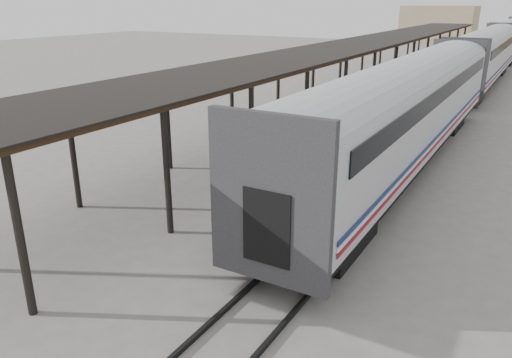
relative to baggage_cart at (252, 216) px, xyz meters
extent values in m
plane|color=slate|center=(-0.95, 0.87, -0.65)|extent=(160.00, 160.00, 0.00)
cube|color=silver|center=(2.25, 8.87, 1.95)|extent=(3.00, 24.00, 2.90)
cube|color=#28282B|center=(2.25, -3.03, 1.95)|extent=(3.04, 0.22, 3.50)
cube|color=black|center=(0.73, 8.87, 2.85)|extent=(0.04, 22.08, 0.65)
cube|color=black|center=(2.25, 8.87, 0.25)|extent=(2.55, 23.04, 0.50)
cube|color=silver|center=(2.25, 34.87, 1.95)|extent=(3.00, 24.00, 2.90)
cube|color=#28282B|center=(2.25, 22.97, 1.95)|extent=(3.04, 0.22, 3.50)
cube|color=black|center=(0.73, 34.87, 2.85)|extent=(0.04, 22.08, 0.65)
cube|color=black|center=(2.25, 34.87, 0.25)|extent=(2.55, 23.04, 0.50)
cube|color=silver|center=(2.25, 60.87, 1.95)|extent=(3.00, 24.00, 2.90)
cube|color=#28282B|center=(2.25, 48.97, 1.95)|extent=(3.04, 0.22, 3.50)
cube|color=black|center=(0.73, 60.87, 2.85)|extent=(0.04, 22.08, 0.65)
cube|color=black|center=(2.25, 60.87, 0.25)|extent=(2.55, 23.04, 0.50)
cube|color=black|center=(1.00, 0.37, 1.50)|extent=(0.50, 1.70, 2.00)
imported|color=beige|center=(1.00, 0.37, 1.36)|extent=(0.72, 0.89, 1.72)
cube|color=#94603F|center=(0.60, 0.22, 0.75)|extent=(0.57, 0.25, 0.42)
cube|color=#422B19|center=(-4.35, 24.87, 3.35)|extent=(4.60, 64.00, 0.18)
cube|color=black|center=(-4.35, 24.87, 3.47)|extent=(4.90, 64.30, 0.06)
cylinder|color=black|center=(-6.40, 24.87, 1.35)|extent=(0.20, 0.20, 4.00)
cylinder|color=black|center=(-6.40, 55.87, 1.35)|extent=(0.20, 0.20, 4.00)
cylinder|color=black|center=(-2.30, -6.13, 1.35)|extent=(0.20, 0.20, 4.00)
cylinder|color=black|center=(-2.30, 24.87, 1.35)|extent=(0.20, 0.20, 4.00)
cylinder|color=black|center=(-2.30, 55.87, 1.35)|extent=(0.20, 0.20, 4.00)
cube|color=black|center=(1.53, 34.87, -0.59)|extent=(0.10, 150.00, 0.12)
cube|color=black|center=(2.97, 34.87, -0.59)|extent=(0.10, 150.00, 0.12)
cube|color=tan|center=(-10.95, 82.87, 2.35)|extent=(12.00, 8.00, 6.00)
cube|color=brown|center=(0.00, 0.00, 0.15)|extent=(1.45, 2.50, 0.12)
cube|color=black|center=(0.00, 0.00, -0.20)|extent=(1.34, 2.39, 0.06)
cylinder|color=black|center=(-0.58, -0.90, -0.45)|extent=(0.11, 0.41, 0.40)
cylinder|color=black|center=(0.42, -0.99, -0.45)|extent=(0.11, 0.41, 0.40)
cylinder|color=black|center=(-0.42, 0.99, -0.45)|extent=(0.11, 0.41, 0.40)
cylinder|color=black|center=(0.58, 0.90, -0.45)|extent=(0.11, 0.41, 0.40)
cube|color=#333335|center=(-0.17, 0.54, 0.32)|extent=(0.69, 0.51, 0.22)
cube|color=#94603F|center=(0.40, 0.70, 0.32)|extent=(0.65, 0.48, 0.22)
cube|color=black|center=(-0.25, 0.11, 0.33)|extent=(0.64, 0.47, 0.24)
cube|color=#4C5231|center=(0.30, 0.07, 0.30)|extent=(0.50, 0.38, 0.17)
cube|color=#43261B|center=(-0.11, 0.55, 0.54)|extent=(0.64, 0.50, 0.21)
cube|color=#94603F|center=(-0.28, 0.11, 0.56)|extent=(0.54, 0.39, 0.22)
cube|color=#333335|center=(-0.13, 0.53, 0.71)|extent=(0.44, 0.32, 0.16)
cube|color=black|center=(0.24, 0.05, 0.46)|extent=(0.43, 0.34, 0.14)
cube|color=maroon|center=(-1.96, 22.28, -0.02)|extent=(1.61, 1.98, 1.03)
cube|color=maroon|center=(-2.13, 22.70, 0.66)|extent=(1.16, 1.00, 0.40)
cylinder|color=black|center=(-2.14, 21.52, -0.44)|extent=(0.28, 0.43, 0.41)
cylinder|color=black|center=(-1.29, 21.87, -0.44)|extent=(0.28, 0.43, 0.41)
cylinder|color=black|center=(-2.62, 22.68, -0.44)|extent=(0.28, 0.43, 0.41)
cylinder|color=black|center=(-1.77, 23.03, -0.44)|extent=(0.28, 0.43, 0.41)
imported|color=navy|center=(0.25, -0.65, 1.19)|extent=(0.53, 0.76, 1.96)
imported|color=black|center=(-3.13, 16.53, 0.30)|extent=(1.14, 0.54, 1.90)
camera|label=1|loc=(7.15, -12.06, 6.23)|focal=35.00mm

